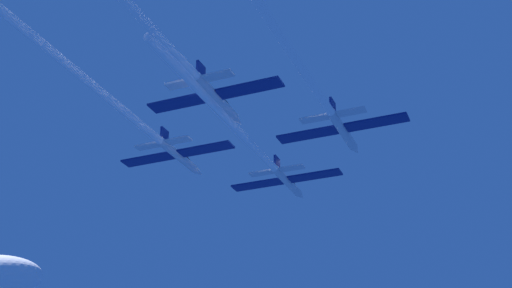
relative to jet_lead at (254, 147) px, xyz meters
name	(u,v)px	position (x,y,z in m)	size (l,w,h in m)	color
jet_lead	(254,147)	(0.00, 0.00, 0.00)	(18.78, 53.33, 3.11)	silver
jet_left_wing	(127,114)	(-13.00, -14.41, 1.12)	(18.78, 54.92, 3.11)	silver
jet_right_wing	(318,93)	(13.70, -11.57, -0.04)	(18.78, 46.46, 3.11)	silver
jet_slot	(165,43)	(0.60, -28.00, 0.73)	(18.78, 52.01, 3.11)	silver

